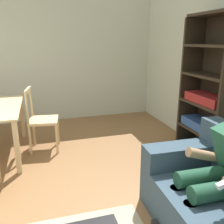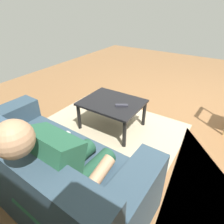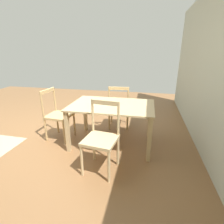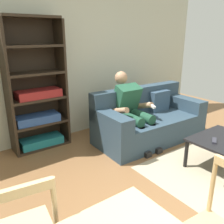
% 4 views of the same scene
% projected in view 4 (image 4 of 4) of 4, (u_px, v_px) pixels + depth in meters
% --- Properties ---
extents(wall_back, '(6.16, 0.12, 2.61)m').
position_uv_depth(wall_back, '(65.00, 61.00, 4.03)').
color(wall_back, beige).
rests_on(wall_back, ground_plane).
extents(couch, '(1.89, 0.93, 0.86)m').
position_uv_depth(couch, '(148.00, 121.00, 4.08)').
color(couch, '#2D4251').
rests_on(couch, ground_plane).
extents(person_lounging, '(0.60, 0.98, 1.15)m').
position_uv_depth(person_lounging, '(131.00, 108.00, 3.84)').
color(person_lounging, '#23563D').
rests_on(person_lounging, ground_plane).
extents(coffee_table, '(0.83, 0.67, 0.42)m').
position_uv_depth(coffee_table, '(224.00, 143.00, 3.15)').
color(coffee_table, black).
rests_on(coffee_table, ground_plane).
extents(tv_remote, '(0.17, 0.13, 0.02)m').
position_uv_depth(tv_remote, '(214.00, 141.00, 3.05)').
color(tv_remote, '#2D2D38').
rests_on(tv_remote, coffee_table).
extents(bookshelf, '(0.87, 0.36, 1.98)m').
position_uv_depth(bookshelf, '(37.00, 97.00, 3.64)').
color(bookshelf, '#2D2319').
rests_on(bookshelf, ground_plane).
extents(area_rug, '(2.02, 1.43, 0.01)m').
position_uv_depth(area_rug, '(220.00, 167.00, 3.26)').
color(area_rug, tan).
rests_on(area_rug, ground_plane).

